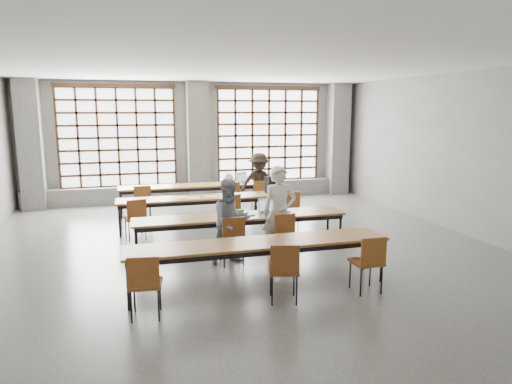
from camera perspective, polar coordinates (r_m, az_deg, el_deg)
floor at (r=8.85m, az=-2.06°, el=-7.42°), size 11.00×11.00×0.00m
ceiling at (r=8.47m, az=-2.22°, el=15.76°), size 11.00×11.00×0.00m
wall_back at (r=13.87m, az=-7.46°, el=6.30°), size 10.00×0.00×10.00m
wall_front at (r=3.47m, az=19.67°, el=-6.01°), size 10.00×0.00×10.00m
wall_right at (r=10.80m, az=24.72°, el=4.34°), size 0.00×11.00×11.00m
column_left at (r=13.69m, az=-26.34°, el=5.28°), size 0.60×0.55×3.50m
column_mid at (r=13.60m, az=-7.29°, el=6.22°), size 0.60×0.55×3.50m
column_right at (r=14.92m, az=10.18°, el=6.50°), size 0.60×0.55×3.50m
window_left at (r=13.65m, az=-16.87°, el=6.51°), size 3.32×0.12×3.00m
window_right at (r=14.28m, az=1.61°, el=7.09°), size 3.32×0.12×3.00m
sill_ledge at (r=13.86m, az=-7.20°, el=0.05°), size 9.80×0.35×0.50m
desk_row_a at (r=12.17m, az=-7.51°, el=0.60°), size 4.00×0.70×0.73m
desk_row_b at (r=10.49m, az=-6.21°, el=-0.91°), size 4.00×0.70×0.73m
desk_row_c at (r=8.60m, az=-1.92°, el=-3.35°), size 4.00×0.70×0.73m
desk_row_d at (r=6.91m, az=0.41°, el=-6.74°), size 4.00×0.70×0.73m
chair_back_left at (r=11.46m, az=-13.99°, el=-0.87°), size 0.43×0.43×0.88m
chair_back_mid at (r=11.72m, az=-3.16°, el=-0.33°), size 0.45×0.45×0.88m
chair_back_right at (r=11.91m, az=0.57°, el=-0.15°), size 0.43×0.44×0.88m
chair_mid_left at (r=9.78m, az=-14.79°, el=-2.79°), size 0.50×0.50×0.88m
chair_mid_centre at (r=9.99m, az=-3.26°, el=-2.19°), size 0.49×0.50×0.88m
chair_mid_right at (r=10.37m, az=4.24°, el=-1.74°), size 0.42×0.43×0.88m
chair_front_left at (r=7.97m, az=-2.96°, el=-5.41°), size 0.42×0.43×0.88m
chair_front_right at (r=8.21m, az=3.26°, el=-4.95°), size 0.46×0.46×0.88m
chair_near_left at (r=6.12m, az=-13.76°, el=-10.62°), size 0.47×0.47×0.88m
chair_near_mid at (r=6.44m, az=3.53°, el=-9.27°), size 0.51×0.51×0.88m
chair_near_right at (r=6.96m, az=13.96°, el=-8.05°), size 0.42×0.43×0.88m
student_male at (r=8.25m, az=2.95°, el=-2.61°), size 0.67×0.48×1.70m
student_female at (r=8.04m, az=-3.17°, el=-3.67°), size 0.81×0.67×1.51m
student_back at (r=11.99m, az=0.41°, el=1.14°), size 1.07×0.69×1.57m
laptop_front at (r=8.81m, az=1.47°, el=-2.16°), size 0.42×0.38×0.26m
laptop_back at (r=12.50m, az=-1.57°, el=1.53°), size 0.45×0.43×0.26m
mouse at (r=8.82m, az=4.11°, el=-2.45°), size 0.11×0.10×0.04m
green_box at (r=8.63m, az=-2.38°, el=-2.54°), size 0.27×0.16×0.09m
phone at (r=8.53m, az=-0.59°, el=-2.95°), size 0.13×0.06×0.01m
paper_sheet_a at (r=10.45m, az=-9.51°, el=-0.67°), size 0.36×0.34×0.00m
paper_sheet_b at (r=10.39m, az=-7.81°, el=-0.69°), size 0.35×0.29×0.00m
paper_sheet_c at (r=10.50m, az=-5.68°, el=-0.53°), size 0.34×0.28×0.00m
backpack at (r=10.86m, az=2.07°, el=0.94°), size 0.36×0.28×0.40m
plastic_bag at (r=12.34m, az=-3.42°, el=1.78°), size 0.30×0.26×0.29m
red_pouch at (r=6.20m, az=-13.68°, el=-10.67°), size 0.21×0.12×0.06m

